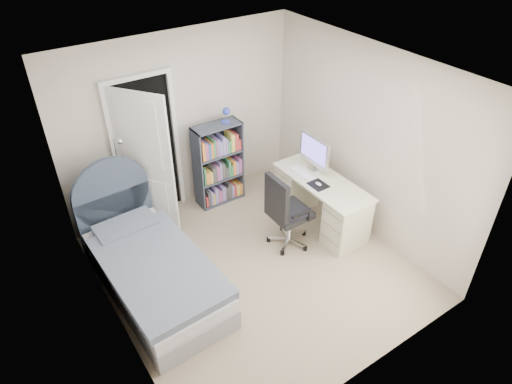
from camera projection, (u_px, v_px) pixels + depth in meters
room_shell at (255, 184)px, 4.99m from camera, size 3.50×3.70×2.60m
door at (145, 158)px, 5.87m from camera, size 0.92×0.69×2.06m
bed at (151, 268)px, 5.28m from camera, size 1.08×2.15×1.30m
nightstand at (103, 213)px, 5.96m from camera, size 0.40×0.40×0.59m
floor_lamp at (127, 195)px, 5.97m from camera, size 0.20×0.20×1.42m
bookcase at (219, 166)px, 6.56m from camera, size 0.69×0.30×1.47m
desk at (320, 200)px, 6.21m from camera, size 0.58×1.46×1.19m
office_chair at (285, 209)px, 5.71m from camera, size 0.54×0.56×1.08m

